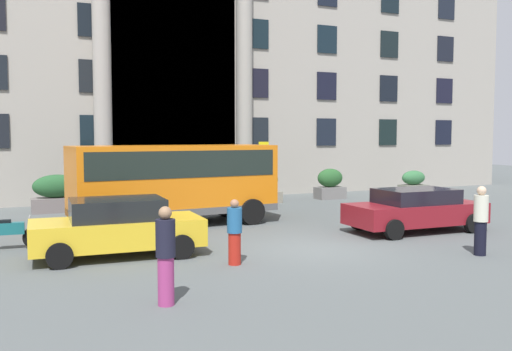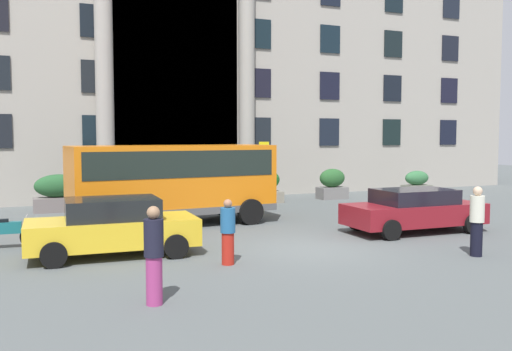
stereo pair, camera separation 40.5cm
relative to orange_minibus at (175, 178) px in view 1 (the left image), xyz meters
name	(u,v)px [view 1 (the left image)]	position (x,y,z in m)	size (l,w,h in m)	color
ground_plane	(314,251)	(2.37, -5.50, -1.71)	(80.00, 64.00, 0.12)	#525857
office_building_facade	(157,56)	(2.37, 11.97, 5.83)	(40.65, 9.66, 14.96)	#9F988E
orange_minibus	(175,178)	(0.00, 0.00, 0.00)	(7.08, 2.96, 2.76)	orange
bus_stop_sign	(263,169)	(4.29, 2.05, 0.10)	(0.44, 0.08, 2.85)	#959216
hedge_planter_entrance_left	(330,184)	(9.17, 4.85, -0.93)	(1.41, 0.83, 1.48)	slate
hedge_planter_east	(57,194)	(-3.48, 5.19, -0.91)	(1.94, 0.94, 1.53)	slate
hedge_planter_west	(413,183)	(14.16, 4.70, -1.04)	(1.45, 0.79, 1.27)	slate
hedge_planter_far_east	(259,186)	(5.27, 4.68, -0.88)	(1.99, 0.96, 1.60)	gray
parked_sedan_second	(416,209)	(6.76, -4.36, -0.93)	(4.52, 2.12, 1.39)	maroon
parked_compact_extra	(118,227)	(-2.68, -4.21, -0.89)	(4.34, 2.19, 1.49)	gold
motorcycle_far_end	(420,207)	(8.58, -2.40, -1.19)	(1.99, 0.75, 0.89)	black
motorcycle_near_kerb	(6,233)	(-5.31, -2.19, -1.19)	(1.91, 0.55, 0.89)	black
pedestrian_woman_with_bag	(235,232)	(-0.29, -6.30, -0.86)	(0.36, 0.36, 1.58)	#AA2016
pedestrian_child_trailing	(481,220)	(5.92, -7.89, -0.73)	(0.36, 0.36, 1.80)	black
pedestrian_man_crossing	(166,255)	(-2.61, -8.78, -0.72)	(0.36, 0.36, 1.82)	#9B3470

